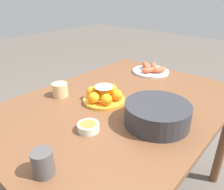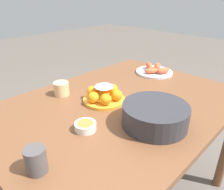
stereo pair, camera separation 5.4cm
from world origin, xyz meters
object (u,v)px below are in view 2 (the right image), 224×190
Objects in this scene: serving_bowl at (155,114)px; cup_near at (61,89)px; cake_plate at (104,95)px; sauce_bowl at (85,126)px; cup_far at (36,160)px; dining_table at (120,118)px; seafood_platter at (155,70)px.

serving_bowl is 3.42× the size of cup_near.
sauce_bowl is (0.24, 0.14, -0.02)m from cake_plate.
sauce_bowl is at bearing 70.55° from cup_near.
cup_far is at bearing 47.92° from cup_near.
cup_far reaches higher than sauce_bowl.
cup_far is (0.50, -0.12, -0.01)m from serving_bowl.
dining_table is 0.37m from cup_near.
dining_table is 15.62× the size of cup_near.
cup_far is at bearing 22.15° from cake_plate.
sauce_bowl reaches higher than dining_table.
cake_plate is at bearing -150.54° from sauce_bowl.
serving_bowl is 0.31m from sauce_bowl.
dining_table is 14.18× the size of sauce_bowl.
seafood_platter is 3.07× the size of cup_near.
cup_far is at bearing -13.60° from serving_bowl.
sauce_bowl is (0.24, -0.19, -0.03)m from serving_bowl.
cup_far reaches higher than cup_near.
serving_bowl is 3.20× the size of cup_far.
cake_plate is at bearing -57.89° from dining_table.
cup_near is at bearing -132.08° from cup_far.
dining_table is 0.30m from serving_bowl.
cup_near is (0.16, -0.30, 0.14)m from dining_table.
serving_bowl reaches higher than cup_far.
cake_plate reaches higher than cup_near.
seafood_platter is at bearing -146.01° from serving_bowl.
serving_bowl is 0.68m from seafood_platter.
dining_table is at bearing -166.69° from cup_far.
seafood_platter is at bearing 165.38° from cup_near.
serving_bowl is (0.05, 0.25, 0.15)m from dining_table.
cup_far is at bearing 13.31° from dining_table.
seafood_platter reaches higher than dining_table.
serving_bowl is 1.11× the size of seafood_platter.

